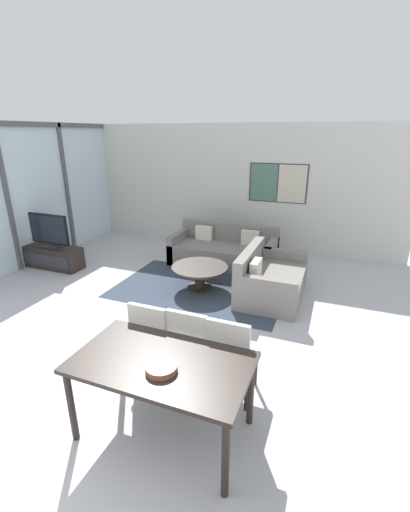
{
  "coord_description": "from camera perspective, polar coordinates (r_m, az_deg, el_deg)",
  "views": [
    {
      "loc": [
        2.42,
        -1.52,
        2.6
      ],
      "look_at": [
        0.76,
        2.72,
        0.95
      ],
      "focal_mm": 24.0,
      "sensor_mm": 36.0,
      "label": 1
    }
  ],
  "objects": [
    {
      "name": "dining_chair_centre",
      "position": [
        3.67,
        -2.21,
        -14.33
      ],
      "size": [
        0.46,
        0.46,
        0.96
      ],
      "color": "beige",
      "rests_on": "ground_plane"
    },
    {
      "name": "window_wall_left",
      "position": [
        7.5,
        -30.34,
        9.07
      ],
      "size": [
        0.07,
        6.17,
        2.8
      ],
      "color": "silver",
      "rests_on": "ground_plane"
    },
    {
      "name": "sofa_side",
      "position": [
        5.83,
        10.42,
        -4.01
      ],
      "size": [
        0.96,
        1.53,
        0.8
      ],
      "rotation": [
        0.0,
        0.0,
        1.57
      ],
      "color": "slate",
      "rests_on": "ground_plane"
    },
    {
      "name": "area_rug",
      "position": [
        6.08,
        -0.86,
        -5.37
      ],
      "size": [
        2.92,
        1.89,
        0.01
      ],
      "color": "#333D4C",
      "rests_on": "ground_plane"
    },
    {
      "name": "dining_chair_left",
      "position": [
        3.82,
        -8.44,
        -13.02
      ],
      "size": [
        0.46,
        0.46,
        0.96
      ],
      "color": "beige",
      "rests_on": "ground_plane"
    },
    {
      "name": "dining_chair_right",
      "position": [
        3.53,
        4.37,
        -15.87
      ],
      "size": [
        0.46,
        0.46,
        0.96
      ],
      "color": "beige",
      "rests_on": "ground_plane"
    },
    {
      "name": "dining_table",
      "position": [
        3.12,
        -7.19,
        -18.13
      ],
      "size": [
        1.53,
        0.86,
        0.77
      ],
      "color": "black",
      "rests_on": "ground_plane"
    },
    {
      "name": "fruit_bowl",
      "position": [
        2.94,
        -7.28,
        -17.95
      ],
      "size": [
        0.26,
        0.26,
        0.05
      ],
      "color": "#995642",
      "rests_on": "dining_table"
    },
    {
      "name": "sofa_main",
      "position": [
        7.15,
        3.23,
        0.85
      ],
      "size": [
        2.13,
        0.96,
        0.8
      ],
      "color": "slate",
      "rests_on": "ground_plane"
    },
    {
      "name": "ground_plane",
      "position": [
        3.86,
        -29.12,
        -25.46
      ],
      "size": [
        24.0,
        24.0,
        0.0
      ],
      "primitive_type": "plane",
      "color": "#B2B2B7"
    },
    {
      "name": "television",
      "position": [
        7.43,
        -24.55,
        3.79
      ],
      "size": [
        0.92,
        0.2,
        0.67
      ],
      "color": "#2D2D33",
      "rests_on": "tv_console"
    },
    {
      "name": "coffee_table",
      "position": [
        5.95,
        -0.87,
        -2.66
      ],
      "size": [
        0.98,
        0.98,
        0.42
      ],
      "color": "black",
      "rests_on": "ground_plane"
    },
    {
      "name": "wall_back",
      "position": [
        8.14,
        4.18,
        11.42
      ],
      "size": [
        7.82,
        0.09,
        2.8
      ],
      "color": "silver",
      "rests_on": "ground_plane"
    },
    {
      "name": "tv_console",
      "position": [
        7.59,
        -23.98,
        -0.15
      ],
      "size": [
        1.23,
        0.44,
        0.44
      ],
      "color": "black",
      "rests_on": "ground_plane"
    }
  ]
}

